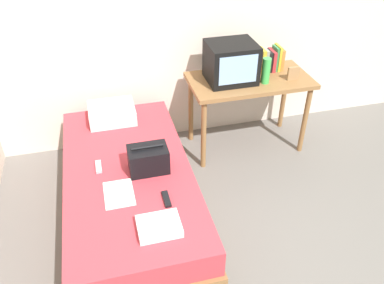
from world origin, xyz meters
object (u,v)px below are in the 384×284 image
object	(u,v)px
pillow	(112,113)
picture_frame	(293,73)
bed	(130,193)
water_bottle	(266,71)
handbag	(148,159)
tv	(231,62)
folded_towel	(159,226)
remote_dark	(166,199)
desk	(249,88)
remote_silver	(99,167)
magazine	(119,194)
book_row	(271,59)

from	to	relation	value
pillow	picture_frame	bearing A→B (deg)	-5.18
bed	water_bottle	size ratio (longest dim) A/B	8.29
bed	handbag	world-z (taller)	handbag
tv	folded_towel	xyz separation A→B (m)	(-0.96, -1.42, -0.42)
handbag	remote_dark	distance (m)	0.38
water_bottle	handbag	xyz separation A→B (m)	(-1.22, -0.67, -0.28)
desk	remote_silver	distance (m)	1.64
picture_frame	remote_silver	xyz separation A→B (m)	(-1.87, -0.54, -0.32)
desk	folded_towel	size ratio (longest dim) A/B	4.14
tv	handbag	distance (m)	1.27
bed	remote_dark	world-z (taller)	remote_dark
remote_silver	bed	bearing A→B (deg)	-17.35
bed	water_bottle	world-z (taller)	water_bottle
pillow	magazine	size ratio (longest dim) A/B	1.43
remote_silver	folded_towel	world-z (taller)	folded_towel
magazine	folded_towel	distance (m)	0.46
bed	desk	bearing A→B (deg)	29.66
picture_frame	pillow	xyz separation A→B (m)	(-1.70, 0.15, -0.26)
water_bottle	folded_towel	xyz separation A→B (m)	(-1.25, -1.29, -0.36)
bed	handbag	xyz separation A→B (m)	(0.16, -0.05, 0.36)
picture_frame	handbag	world-z (taller)	picture_frame
tv	water_bottle	world-z (taller)	tv
remote_silver	remote_dark	bearing A→B (deg)	-47.91
folded_towel	pillow	bearing A→B (deg)	96.64
bed	remote_silver	size ratio (longest dim) A/B	13.89
handbag	tv	bearing A→B (deg)	40.95
magazine	folded_towel	xyz separation A→B (m)	(0.22, -0.40, 0.02)
desk	pillow	distance (m)	1.32
water_bottle	book_row	distance (m)	0.29
desk	remote_silver	xyz separation A→B (m)	(-1.49, -0.66, -0.15)
magazine	remote_dark	world-z (taller)	remote_dark
pillow	remote_dark	world-z (taller)	pillow
bed	handbag	bearing A→B (deg)	-17.86
tv	water_bottle	distance (m)	0.33
book_row	remote_silver	xyz separation A→B (m)	(-1.75, -0.80, -0.36)
book_row	folded_towel	bearing A→B (deg)	-132.59
pillow	magazine	xyz separation A→B (m)	(-0.05, -1.03, -0.06)
tv	book_row	size ratio (longest dim) A/B	1.81
tv	remote_silver	size ratio (longest dim) A/B	3.06
desk	handbag	bearing A→B (deg)	-145.01
remote_dark	folded_towel	bearing A→B (deg)	-111.51
desk	bed	bearing A→B (deg)	-150.34
remote_silver	handbag	bearing A→B (deg)	-17.57
book_row	handbag	distance (m)	1.67
book_row	picture_frame	distance (m)	0.29
folded_towel	remote_dark	bearing A→B (deg)	68.49
book_row	picture_frame	xyz separation A→B (m)	(0.12, -0.26, -0.04)
handbag	remote_silver	bearing A→B (deg)	162.43
pillow	remote_dark	xyz separation A→B (m)	(0.27, -1.18, -0.05)
handbag	bed	bearing A→B (deg)	162.14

